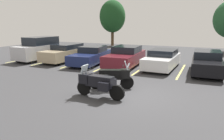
% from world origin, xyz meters
% --- Properties ---
extents(ground, '(44.00, 44.00, 0.10)m').
position_xyz_m(ground, '(0.00, 0.00, -0.05)').
color(ground, '#38383A').
extents(motorcycle_touring, '(2.30, 0.95, 1.39)m').
position_xyz_m(motorcycle_touring, '(-1.00, -0.81, 0.66)').
color(motorcycle_touring, black).
rests_on(motorcycle_touring, ground).
extents(motorcycle_second, '(2.08, 1.18, 1.38)m').
position_xyz_m(motorcycle_second, '(-0.89, 0.59, 0.65)').
color(motorcycle_second, black).
rests_on(motorcycle_second, ground).
extents(parking_stripes, '(18.81, 4.91, 0.01)m').
position_xyz_m(parking_stripes, '(-2.27, 6.09, 0.00)').
color(parking_stripes, '#EAE066').
rests_on(parking_stripes, ground).
extents(car_silver, '(2.09, 4.34, 1.99)m').
position_xyz_m(car_silver, '(-10.05, 5.88, 0.99)').
color(car_silver, '#B7B7BC').
rests_on(car_silver, ground).
extents(car_tan, '(1.94, 4.93, 1.43)m').
position_xyz_m(car_tan, '(-7.62, 6.39, 0.72)').
color(car_tan, tan).
rests_on(car_tan, ground).
extents(car_navy, '(2.20, 4.76, 1.37)m').
position_xyz_m(car_navy, '(-5.05, 6.02, 0.66)').
color(car_navy, navy).
rests_on(car_navy, ground).
extents(car_maroon, '(2.05, 4.89, 1.47)m').
position_xyz_m(car_maroon, '(-2.29, 6.27, 0.72)').
color(car_maroon, maroon).
rests_on(car_maroon, ground).
extents(car_white, '(2.01, 4.49, 1.34)m').
position_xyz_m(car_white, '(0.38, 6.44, 0.67)').
color(car_white, white).
rests_on(car_white, ground).
extents(car_black, '(1.91, 4.68, 1.40)m').
position_xyz_m(car_black, '(3.27, 6.21, 0.69)').
color(car_black, black).
rests_on(car_black, ground).
extents(tree_far_left, '(3.54, 3.54, 6.19)m').
position_xyz_m(tree_far_left, '(-9.05, 19.60, 3.99)').
color(tree_far_left, '#4C3823').
rests_on(tree_far_left, ground).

